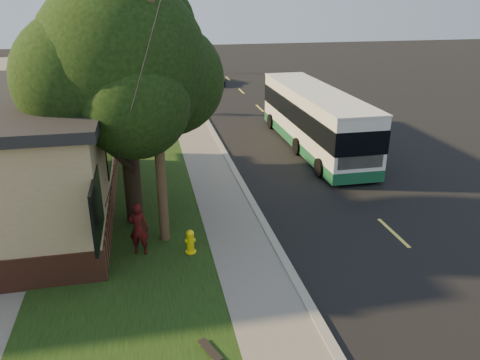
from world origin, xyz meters
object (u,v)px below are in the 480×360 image
object	(u,v)px
leafy_tree	(123,67)
bare_tree_near	(144,80)
transit_bus	(314,118)
fire_hydrant	(190,242)
skateboarder	(139,229)
distant_car	(210,75)
utility_pole	(155,94)
bare_tree_far	(148,58)
traffic_signal	(184,39)
skateboard_main	(210,350)

from	to	relation	value
leafy_tree	bare_tree_near	xyz separation A→B (m)	(0.67, 15.35, -3.02)
leafy_tree	transit_bus	distance (m)	11.42
fire_hydrant	skateboarder	distance (m)	1.55
transit_bus	skateboarder	distance (m)	12.34
distant_car	bare_tree_near	bearing A→B (deg)	-125.37
utility_pole	bare_tree_far	bearing A→B (deg)	89.40
utility_pole	traffic_signal	world-z (taller)	utility_pole
bare_tree_near	skateboarder	xyz separation A→B (m)	(-0.56, -17.73, -1.27)
bare_tree_far	distant_car	world-z (taller)	bare_tree_far
bare_tree_far	transit_bus	world-z (taller)	bare_tree_far
utility_pole	traffic_signal	bearing A→B (deg)	83.42
skateboarder	bare_tree_near	bearing A→B (deg)	-75.00
skateboarder	skateboard_main	size ratio (longest dim) A/B	2.02
bare_tree_near	skateboard_main	distance (m)	22.36
skateboard_main	skateboarder	bearing A→B (deg)	107.42
leafy_tree	skateboard_main	bearing A→B (deg)	-77.50
utility_pole	leafy_tree	world-z (taller)	utility_pole
skateboard_main	bare_tree_far	bearing A→B (deg)	90.60
utility_pole	traffic_signal	size ratio (longest dim) A/B	1.65
leafy_tree	distant_car	xyz separation A→B (m)	(6.26, 25.21, -4.43)
skateboarder	distant_car	size ratio (longest dim) A/B	0.37
bare_tree_near	fire_hydrant	bearing A→B (deg)	-87.14
bare_tree_near	distant_car	world-z (taller)	bare_tree_near
transit_bus	skateboarder	xyz separation A→B (m)	(-8.59, -8.84, -0.67)
bare_tree_near	bare_tree_far	distance (m)	12.01
bare_tree_far	skateboard_main	distance (m)	34.30
fire_hydrant	bare_tree_near	distance (m)	18.10
utility_pole	transit_bus	bearing A→B (deg)	45.99
leafy_tree	skateboarder	distance (m)	4.90
leafy_tree	traffic_signal	distance (m)	31.76
transit_bus	skateboarder	world-z (taller)	transit_bus
utility_pole	fire_hydrant	bearing A→B (deg)	-54.62
utility_pole	transit_bus	distance (m)	11.69
utility_pole	skateboarder	world-z (taller)	utility_pole
bare_tree_near	transit_bus	size ratio (longest dim) A/B	0.40
skateboarder	skateboard_main	world-z (taller)	skateboarder
leafy_tree	bare_tree_near	distance (m)	15.66
bare_tree_far	distant_car	distance (m)	5.66
bare_tree_far	skateboarder	size ratio (longest dim) A/B	2.49
utility_pole	transit_bus	world-z (taller)	utility_pole
leafy_tree	skateboard_main	distance (m)	8.68
traffic_signal	transit_bus	xyz separation A→B (m)	(4.03, -24.89, -1.62)
fire_hydrant	skateboarder	size ratio (longest dim) A/B	0.46
fire_hydrant	bare_tree_far	bearing A→B (deg)	90.76
fire_hydrant	bare_tree_near	xyz separation A→B (m)	(-0.90, 18.00, 1.72)
fire_hydrant	distant_car	size ratio (longest dim) A/B	0.17
traffic_signal	skateboard_main	distance (m)	38.50
transit_bus	skateboarder	bearing A→B (deg)	-134.19
distant_car	fire_hydrant	bearing A→B (deg)	-105.38
leafy_tree	skateboard_main	size ratio (longest dim) A/B	9.72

